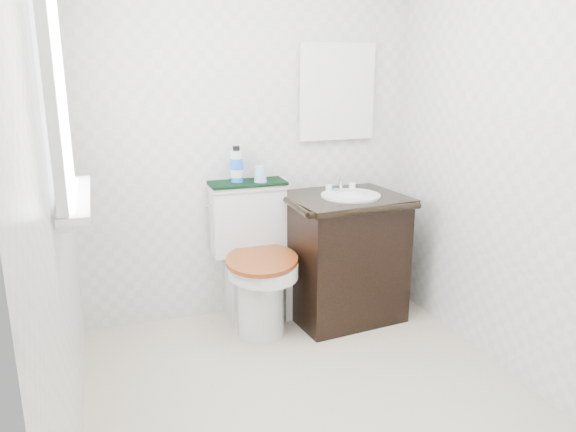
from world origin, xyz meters
TOP-DOWN VIEW (x-y plane):
  - floor at (0.00, 0.00)m, footprint 2.40×2.40m
  - wall_back at (0.00, 1.20)m, footprint 2.40×0.00m
  - wall_front at (0.00, -1.20)m, footprint 2.40×0.00m
  - wall_left at (-1.10, 0.00)m, footprint 0.00×2.40m
  - wall_right at (1.10, 0.00)m, footprint 0.00×2.40m
  - window at (-1.07, 0.25)m, footprint 0.02×0.70m
  - mirror at (0.59, 1.18)m, footprint 0.50×0.02m
  - toilet at (-0.05, 0.96)m, footprint 0.55×0.70m
  - vanity at (0.54, 0.90)m, footprint 0.78×0.69m
  - trash_bin at (0.23, 1.00)m, footprint 0.23×0.19m
  - towel at (-0.05, 1.09)m, footprint 0.48×0.22m
  - mouthwash_bottle at (-0.11, 1.11)m, footprint 0.08×0.08m
  - cup at (0.03, 1.05)m, footprint 0.08×0.08m
  - soap_bar at (0.52, 1.02)m, footprint 0.07×0.05m

SIDE VIEW (x-z plane):
  - floor at x=0.00m, z-range 0.00..0.00m
  - trash_bin at x=0.23m, z-range 0.00..0.31m
  - toilet at x=-0.05m, z-range -0.06..0.84m
  - vanity at x=0.54m, z-range -0.03..0.89m
  - soap_bar at x=0.52m, z-range 0.82..0.84m
  - towel at x=-0.05m, z-range 0.90..0.91m
  - cup at x=0.03m, z-range 0.91..1.01m
  - mouthwash_bottle at x=-0.11m, z-range 0.90..1.13m
  - wall_back at x=0.00m, z-range 0.00..2.40m
  - wall_front at x=0.00m, z-range 0.00..2.40m
  - wall_left at x=-1.10m, z-range 0.00..2.40m
  - wall_right at x=1.10m, z-range 0.00..2.40m
  - mirror at x=0.59m, z-range 1.15..1.75m
  - window at x=-1.07m, z-range 1.10..2.00m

